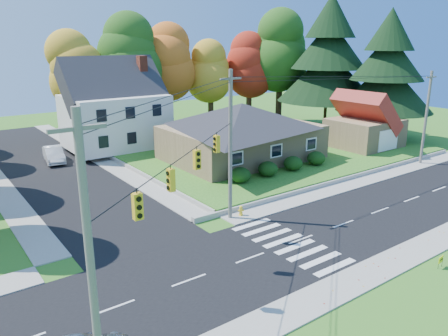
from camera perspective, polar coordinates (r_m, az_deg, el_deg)
The scene contains 22 objects.
ground at distance 27.39m, azimuth 10.00°, elevation -9.21°, with size 120.00×120.00×0.00m, color #3D7923.
road_main at distance 27.38m, azimuth 10.00°, elevation -9.19°, with size 90.00×8.00×0.02m, color black.
road_cross at distance 45.58m, azimuth -22.03°, elevation 0.25°, with size 8.00×44.00×0.02m, color black.
sidewalk_north at distance 30.71m, azimuth 3.28°, elevation -6.00°, with size 90.00×2.00×0.08m, color #9C9A90.
sidewalk_south at distance 24.60m, azimuth 18.58°, elevation -12.86°, with size 90.00×2.00×0.08m, color #9C9A90.
lawn at distance 50.34m, azimuth 3.21°, elevation 3.15°, with size 30.00×30.00×0.50m, color #3D7923.
ranch_house at distance 42.83m, azimuth 2.32°, elevation 4.96°, with size 14.60×10.60×5.40m.
colonial_house at distance 48.94m, azimuth -14.05°, elevation 7.48°, with size 10.40×8.40×9.60m.
garage at distance 50.22m, azimuth 17.94°, elevation 5.38°, with size 7.30×6.30×4.60m.
hedge_row at distance 38.47m, azimuth 7.43°, elevation 0.26°, with size 10.70×1.70×1.27m.
traffic_infrastructure at distance 26.43m, azimuth 8.22°, elevation 1.82°, with size 38.10×10.66×10.00m.
tree_lot_0 at distance 53.48m, azimuth -18.91°, elevation 11.84°, with size 6.72×6.72×12.51m.
tree_lot_1 at distance 54.61m, azimuth -12.55°, elevation 13.76°, with size 7.84×7.84×14.60m.
tree_lot_2 at distance 58.20m, azimuth -7.38°, elevation 13.49°, with size 7.28×7.28×13.56m.
tree_lot_3 at distance 60.57m, azimuth -1.78°, elevation 12.48°, with size 6.16×6.16×11.47m.
tree_lot_4 at distance 63.33m, azimuth 3.35°, elevation 13.22°, with size 6.72×6.72×12.51m.
tree_lot_5 at distance 64.40m, azimuth 7.40°, elevation 14.91°, with size 8.40×8.40×15.64m.
conifer_east_a at distance 59.61m, azimuth 13.51°, elevation 13.67°, with size 12.80×12.80×16.96m.
conifer_east_b at distance 55.62m, azimuth 20.49°, elevation 11.80°, with size 11.20×11.20×14.84m.
white_car at distance 46.62m, azimuth -21.34°, elevation 1.66°, with size 1.63×4.69×1.54m, color silver.
fire_hydrant at distance 30.26m, azimuth 2.22°, elevation -5.66°, with size 0.44×0.34×0.77m.
yard_sign at distance 26.39m, azimuth 26.47°, elevation -10.69°, with size 0.52×0.08×0.65m.
Camera 1 is at (-18.13, -16.88, 11.68)m, focal length 35.00 mm.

